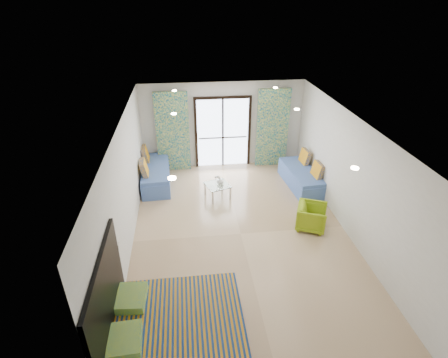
{
  "coord_description": "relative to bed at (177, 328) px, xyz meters",
  "views": [
    {
      "loc": [
        -1.17,
        -6.53,
        5.1
      ],
      "look_at": [
        -0.32,
        0.64,
        1.15
      ],
      "focal_mm": 28.0,
      "sensor_mm": 36.0,
      "label": 1
    }
  ],
  "objects": [
    {
      "name": "floor",
      "position": [
        1.48,
        2.7,
        -0.3
      ],
      "size": [
        5.0,
        7.5,
        0.01
      ],
      "primitive_type": null,
      "color": "#9F805F",
      "rests_on": "ground"
    },
    {
      "name": "ceiling",
      "position": [
        1.48,
        2.7,
        2.4
      ],
      "size": [
        5.0,
        7.5,
        0.01
      ],
      "primitive_type": null,
      "color": "silver",
      "rests_on": "ground"
    },
    {
      "name": "wall_back",
      "position": [
        1.48,
        6.45,
        1.05
      ],
      "size": [
        5.0,
        0.01,
        2.7
      ],
      "primitive_type": null,
      "color": "silver",
      "rests_on": "ground"
    },
    {
      "name": "wall_front",
      "position": [
        1.48,
        -1.05,
        1.05
      ],
      "size": [
        5.0,
        0.01,
        2.7
      ],
      "primitive_type": null,
      "color": "silver",
      "rests_on": "ground"
    },
    {
      "name": "wall_left",
      "position": [
        -1.02,
        2.7,
        1.05
      ],
      "size": [
        0.01,
        7.5,
        2.7
      ],
      "primitive_type": null,
      "color": "silver",
      "rests_on": "ground"
    },
    {
      "name": "wall_right",
      "position": [
        3.98,
        2.7,
        1.05
      ],
      "size": [
        0.01,
        7.5,
        2.7
      ],
      "primitive_type": null,
      "color": "silver",
      "rests_on": "ground"
    },
    {
      "name": "balcony_door",
      "position": [
        1.48,
        6.42,
        0.96
      ],
      "size": [
        1.76,
        0.08,
        2.28
      ],
      "color": "black",
      "rests_on": "floor"
    },
    {
      "name": "balcony_rail",
      "position": [
        1.48,
        6.43,
        0.65
      ],
      "size": [
        1.52,
        0.03,
        0.04
      ],
      "primitive_type": "cube",
      "color": "#595451",
      "rests_on": "balcony_door"
    },
    {
      "name": "curtain_left",
      "position": [
        -0.07,
        6.27,
        0.95
      ],
      "size": [
        1.0,
        0.1,
        2.5
      ],
      "primitive_type": "cube",
      "color": "silver",
      "rests_on": "floor"
    },
    {
      "name": "curtain_right",
      "position": [
        3.03,
        6.27,
        0.95
      ],
      "size": [
        1.0,
        0.1,
        2.5
      ],
      "primitive_type": "cube",
      "color": "silver",
      "rests_on": "floor"
    },
    {
      "name": "downlight_a",
      "position": [
        0.08,
        0.7,
        2.37
      ],
      "size": [
        0.12,
        0.12,
        0.02
      ],
      "primitive_type": "cylinder",
      "color": "#FFE0B2",
      "rests_on": "ceiling"
    },
    {
      "name": "downlight_b",
      "position": [
        2.88,
        0.7,
        2.37
      ],
      "size": [
        0.12,
        0.12,
        0.02
      ],
      "primitive_type": "cylinder",
      "color": "#FFE0B2",
      "rests_on": "ceiling"
    },
    {
      "name": "downlight_c",
      "position": [
        0.08,
        3.7,
        2.37
      ],
      "size": [
        0.12,
        0.12,
        0.02
      ],
      "primitive_type": "cylinder",
      "color": "#FFE0B2",
      "rests_on": "ceiling"
    },
    {
      "name": "downlight_d",
      "position": [
        2.88,
        3.7,
        2.37
      ],
      "size": [
        0.12,
        0.12,
        0.02
      ],
      "primitive_type": "cylinder",
      "color": "#FFE0B2",
      "rests_on": "ceiling"
    },
    {
      "name": "downlight_e",
      "position": [
        0.08,
        5.7,
        2.37
      ],
      "size": [
        0.12,
        0.12,
        0.02
      ],
      "primitive_type": "cylinder",
      "color": "#FFE0B2",
      "rests_on": "ceiling"
    },
    {
      "name": "downlight_f",
      "position": [
        2.88,
        5.7,
        2.37
      ],
      "size": [
        0.12,
        0.12,
        0.02
      ],
      "primitive_type": "cylinder",
      "color": "#FFE0B2",
      "rests_on": "ceiling"
    },
    {
      "name": "headboard",
      "position": [
        -0.98,
        -0.0,
        0.75
      ],
      "size": [
        0.06,
        2.1,
        1.5
      ],
      "primitive_type": "cube",
      "color": "black",
      "rests_on": "floor"
    },
    {
      "name": "switch_plate",
      "position": [
        -0.99,
        1.25,
        0.75
      ],
      "size": [
        0.02,
        0.1,
        0.1
      ],
      "primitive_type": "cube",
      "color": "silver",
      "rests_on": "wall_left"
    },
    {
      "name": "bed",
      "position": [
        0.0,
        0.0,
        0.0
      ],
      "size": [
        2.09,
        1.7,
        0.72
      ],
      "color": "silver",
      "rests_on": "floor"
    },
    {
      "name": "daybed_left",
      "position": [
        -0.64,
        5.42,
        0.01
      ],
      "size": [
        0.87,
        2.04,
        0.99
      ],
      "rotation": [
        0.0,
        0.0,
        0.04
      ],
      "color": "#4866AB",
      "rests_on": "floor"
    },
    {
      "name": "daybed_right",
      "position": [
        3.6,
        4.77,
        -0.01
      ],
      "size": [
        0.89,
        1.94,
        0.93
      ],
      "rotation": [
        0.0,
        0.0,
        0.08
      ],
      "color": "#4866AB",
      "rests_on": "floor"
    },
    {
      "name": "coffee_table",
      "position": [
        1.1,
        4.41,
        0.05
      ],
      "size": [
        0.76,
        0.76,
        0.69
      ],
      "rotation": [
        0.0,
        0.0,
        0.33
      ],
      "color": "silver",
      "rests_on": "floor"
    },
    {
      "name": "vase",
      "position": [
        1.18,
        4.44,
        0.18
      ],
      "size": [
        0.18,
        0.19,
        0.17
      ],
      "primitive_type": "imported",
      "rotation": [
        0.0,
        0.0,
        -0.07
      ],
      "color": "white",
      "rests_on": "coffee_table"
    },
    {
      "name": "armchair",
      "position": [
        3.19,
        2.75,
        0.04
      ],
      "size": [
        0.83,
        0.86,
        0.68
      ],
      "primitive_type": "imported",
      "rotation": [
        0.0,
        0.0,
        1.17
      ],
      "color": "#86A415",
      "rests_on": "floor"
    }
  ]
}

